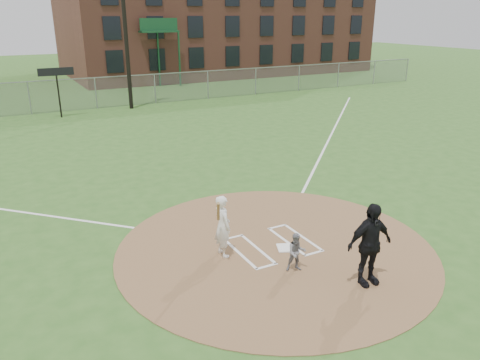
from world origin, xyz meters
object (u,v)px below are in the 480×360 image
catcher (297,252)px  umpire (370,244)px  home_plate (286,248)px  batter_at_plate (223,226)px

catcher → umpire: (1.11, -1.23, 0.50)m
catcher → home_plate: bearing=88.4°
home_plate → batter_at_plate: bearing=163.8°
umpire → batter_at_plate: size_ratio=1.11×
catcher → batter_at_plate: (-1.23, 1.52, 0.34)m
catcher → batter_at_plate: 1.98m
umpire → batter_at_plate: (-2.34, 2.75, -0.16)m
home_plate → batter_at_plate: (-1.64, 0.48, 0.81)m
batter_at_plate → home_plate: bearing=-16.2°
home_plate → umpire: umpire is taller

